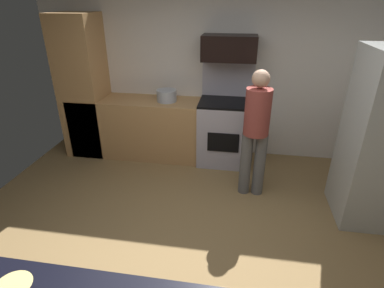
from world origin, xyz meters
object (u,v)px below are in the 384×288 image
at_px(person_cook, 256,129).
at_px(microwave, 229,48).
at_px(oven_range, 225,129).
at_px(stock_pot, 167,96).

bearing_deg(person_cook, microwave, 113.81).
xyz_separation_m(oven_range, stock_pot, (-0.87, 0.01, 0.47)).
distance_m(microwave, stock_pot, 1.11).
relative_size(oven_range, person_cook, 0.95).
relative_size(microwave, stock_pot, 2.54).
bearing_deg(microwave, oven_range, -90.00).
height_order(person_cook, stock_pot, person_cook).
bearing_deg(stock_pot, oven_range, -0.40).
height_order(microwave, stock_pot, microwave).
xyz_separation_m(person_cook, stock_pot, (-1.28, 0.83, 0.10)).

